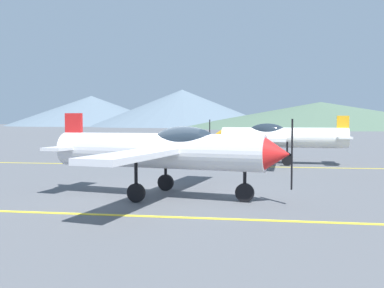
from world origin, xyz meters
TOP-DOWN VIEW (x-y plane):
  - ground_plane at (0.00, 0.00)m, footprint 400.00×400.00m
  - apron_line_near at (0.00, -3.09)m, footprint 80.00×0.16m
  - apron_line_far at (0.00, 8.07)m, footprint 80.00×0.16m
  - airplane_near at (0.16, -0.53)m, footprint 7.26×8.29m
  - airplane_mid at (3.88, 9.81)m, footprint 7.21×8.30m
  - hill_left at (-63.75, 152.88)m, footprint 66.47×66.47m
  - hill_centerleft at (-23.40, 136.24)m, footprint 64.69×64.69m
  - hill_centerright at (21.59, 119.35)m, footprint 86.69×86.69m

SIDE VIEW (x-z plane):
  - ground_plane at x=0.00m, z-range 0.00..0.00m
  - apron_line_near at x=0.00m, z-range 0.00..0.01m
  - apron_line_far at x=0.00m, z-range 0.00..0.01m
  - airplane_near at x=0.16m, z-range 0.16..2.64m
  - airplane_mid at x=3.88m, z-range 0.16..2.64m
  - hill_centerright at x=21.59m, z-range 0.00..7.65m
  - hill_left at x=-63.75m, z-range 0.00..12.04m
  - hill_centerleft at x=-23.40m, z-range 0.00..12.98m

